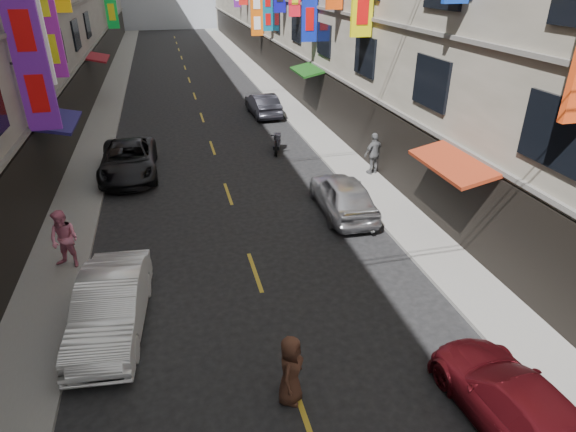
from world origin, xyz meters
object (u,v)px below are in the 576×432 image
scooter_far_right (277,143)px  car_right_far (263,104)px  car_left_far (129,160)px  car_right_mid (343,195)px  car_right_near (518,406)px  car_left_mid (111,306)px  pedestrian_crossing (291,370)px  pedestrian_lfar (64,240)px  pedestrian_rfar (374,154)px

scooter_far_right → car_right_far: (0.69, 7.00, 0.26)m
car_left_far → car_right_mid: size_ratio=1.19×
car_right_near → car_right_far: bearing=-92.7°
car_left_mid → car_right_mid: car_right_mid is taller
car_left_mid → pedestrian_crossing: 5.08m
car_right_mid → car_left_far: bearing=-34.1°
car_right_near → car_right_far: size_ratio=1.02×
car_right_near → pedestrian_lfar: pedestrian_lfar is taller
car_left_mid → pedestrian_lfar: pedestrian_lfar is taller
car_left_far → car_right_near: bearing=-63.4°
car_right_far → pedestrian_lfar: size_ratio=2.28×
car_right_mid → car_right_far: car_right_mid is taller
pedestrian_lfar → car_right_near: bearing=-15.5°
scooter_far_right → car_left_far: car_left_far is taller
pedestrian_crossing → car_right_far: bearing=20.8°
car_right_near → car_right_mid: (0.00, 10.09, 0.12)m
car_right_far → pedestrian_crossing: pedestrian_crossing is taller
car_left_far → car_right_near: (8.00, -16.00, -0.10)m
car_right_mid → pedestrian_crossing: (-4.16, -8.26, 0.09)m
car_right_near → scooter_far_right: bearing=-90.3°
car_right_far → pedestrian_lfar: (-9.35, -15.99, 0.35)m
car_left_far → car_right_far: 11.51m
car_right_mid → pedestrian_crossing: bearing=65.6°
scooter_far_right → pedestrian_crossing: bearing=95.2°
scooter_far_right → pedestrian_lfar: pedestrian_lfar is taller
car_left_far → car_right_near: 17.89m
scooter_far_right → pedestrian_rfar: pedestrian_rfar is taller
pedestrian_rfar → car_right_near: bearing=60.2°
car_left_far → pedestrian_crossing: 14.68m
car_right_far → pedestrian_rfar: 11.53m
car_right_near → pedestrian_crossing: bearing=-26.8°
pedestrian_lfar → pedestrian_crossing: pedestrian_lfar is taller
scooter_far_right → car_right_far: car_right_far is taller
car_left_far → pedestrian_lfar: bearing=-101.2°
car_left_far → pedestrian_rfar: 10.96m
scooter_far_right → car_left_far: bearing=28.5°
scooter_far_right → car_right_near: (0.85, -17.43, 0.19)m
car_left_mid → pedestrian_rfar: pedestrian_rfar is taller
scooter_far_right → car_right_mid: (0.85, -7.34, 0.30)m
car_right_near → pedestrian_rfar: pedestrian_rfar is taller
car_right_mid → pedestrian_lfar: pedestrian_lfar is taller
scooter_far_right → pedestrian_crossing: 15.95m
car_right_near → pedestrian_lfar: 12.71m
car_left_far → car_right_near: car_left_far is taller
car_left_far → pedestrian_crossing: (3.84, -14.17, 0.11)m
car_right_mid → pedestrian_lfar: 9.66m
pedestrian_crossing → pedestrian_lfar: bearing=69.8°
pedestrian_lfar → car_right_mid: bearing=35.9°
car_right_mid → pedestrian_rfar: size_ratio=2.34×
scooter_far_right → pedestrian_rfar: 5.46m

